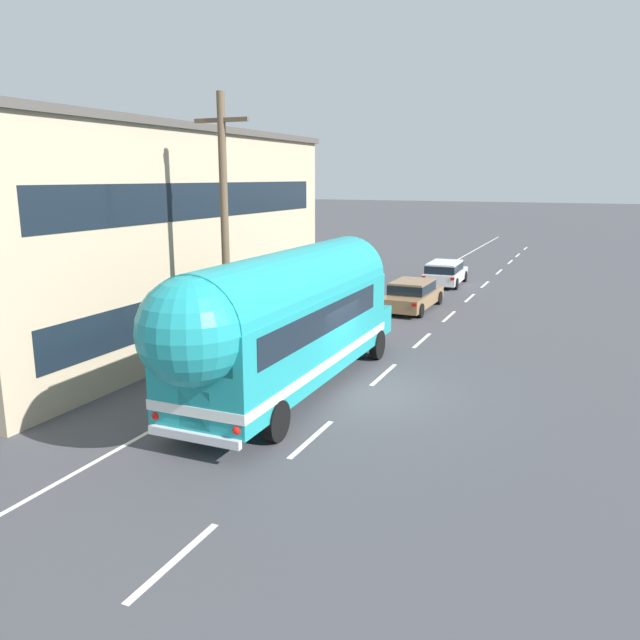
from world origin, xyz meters
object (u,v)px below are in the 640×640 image
(utility_pole, at_px, (225,234))
(car_lead, at_px, (412,294))
(car_second, at_px, (445,272))
(painted_bus, at_px, (284,318))

(utility_pole, bearing_deg, car_lead, 78.23)
(car_lead, distance_m, car_second, 7.43)
(car_lead, bearing_deg, car_second, 91.11)
(utility_pole, xyz_separation_m, car_lead, (2.53, 12.12, -3.68))
(painted_bus, xyz_separation_m, car_lead, (-0.06, 13.34, -1.56))
(car_second, bearing_deg, utility_pole, -96.95)
(utility_pole, xyz_separation_m, car_second, (2.38, 19.55, -3.64))
(car_lead, bearing_deg, utility_pole, -101.77)
(car_second, bearing_deg, painted_bus, -89.45)
(utility_pole, height_order, painted_bus, utility_pole)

